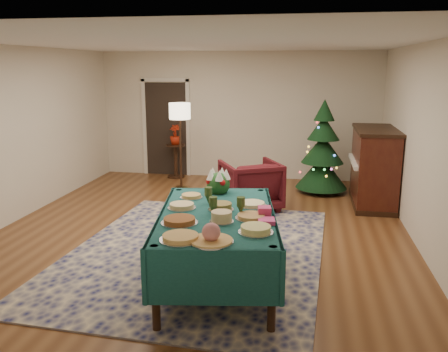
% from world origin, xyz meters
% --- Properties ---
extents(room_shell, '(7.00, 7.00, 7.00)m').
position_xyz_m(room_shell, '(0.00, 0.00, 1.35)').
color(room_shell, '#593319').
rests_on(room_shell, ground).
extents(doorway, '(1.08, 0.04, 2.16)m').
position_xyz_m(doorway, '(-1.60, 3.48, 1.10)').
color(doorway, black).
rests_on(doorway, ground).
extents(rug, '(3.43, 4.37, 0.02)m').
position_xyz_m(rug, '(0.11, -0.94, 0.01)').
color(rug, '#14194D').
rests_on(rug, ground).
extents(buffet_table, '(1.58, 2.32, 0.84)m').
position_xyz_m(buffet_table, '(0.55, -1.81, 0.67)').
color(buffet_table, black).
rests_on(buffet_table, ground).
extents(platter_0, '(0.39, 0.39, 0.05)m').
position_xyz_m(platter_0, '(0.38, -2.67, 0.86)').
color(platter_0, silver).
rests_on(platter_0, buffet_table).
extents(platter_1, '(0.40, 0.40, 0.18)m').
position_xyz_m(platter_1, '(0.67, -2.68, 0.91)').
color(platter_1, silver).
rests_on(platter_1, buffet_table).
extents(platter_2, '(0.34, 0.34, 0.07)m').
position_xyz_m(platter_2, '(1.03, -2.36, 0.87)').
color(platter_2, silver).
rests_on(platter_2, buffet_table).
extents(platter_3, '(0.37, 0.37, 0.06)m').
position_xyz_m(platter_3, '(0.25, -2.22, 0.87)').
color(platter_3, silver).
rests_on(platter_3, buffet_table).
extents(platter_4, '(0.25, 0.25, 0.11)m').
position_xyz_m(platter_4, '(0.66, -2.11, 0.89)').
color(platter_4, silver).
rests_on(platter_4, buffet_table).
extents(platter_5, '(0.34, 0.34, 0.05)m').
position_xyz_m(platter_5, '(0.94, -1.94, 0.86)').
color(platter_5, silver).
rests_on(platter_5, buffet_table).
extents(platter_6, '(0.32, 0.32, 0.06)m').
position_xyz_m(platter_6, '(0.14, -1.71, 0.87)').
color(platter_6, silver).
rests_on(platter_6, buffet_table).
extents(platter_7, '(0.29, 0.29, 0.08)m').
position_xyz_m(platter_7, '(0.57, -1.70, 0.88)').
color(platter_7, silver).
rests_on(platter_7, buffet_table).
extents(platter_8, '(0.33, 0.33, 0.05)m').
position_xyz_m(platter_8, '(0.89, -1.49, 0.86)').
color(platter_8, silver).
rests_on(platter_8, buffet_table).
extents(platter_9, '(0.27, 0.27, 0.05)m').
position_xyz_m(platter_9, '(0.14, -1.27, 0.86)').
color(platter_9, silver).
rests_on(platter_9, buffet_table).
extents(goblet_0, '(0.09, 0.09, 0.20)m').
position_xyz_m(goblet_0, '(0.39, -1.48, 0.94)').
color(goblet_0, '#2D471E').
rests_on(goblet_0, buffet_table).
extents(goblet_1, '(0.09, 0.09, 0.20)m').
position_xyz_m(goblet_1, '(0.82, -1.83, 0.94)').
color(goblet_1, '#2D471E').
rests_on(goblet_1, buffet_table).
extents(goblet_2, '(0.09, 0.09, 0.20)m').
position_xyz_m(goblet_2, '(0.52, -1.87, 0.94)').
color(goblet_2, '#2D471E').
rests_on(goblet_2, buffet_table).
extents(napkin_stack, '(0.19, 0.19, 0.04)m').
position_xyz_m(napkin_stack, '(1.11, -2.06, 0.86)').
color(napkin_stack, '#E13E8B').
rests_on(napkin_stack, buffet_table).
extents(gift_box, '(0.15, 0.15, 0.11)m').
position_xyz_m(gift_box, '(1.07, -1.86, 0.89)').
color(gift_box, '#D13A72').
rests_on(gift_box, buffet_table).
extents(centerpiece, '(0.30, 0.30, 0.35)m').
position_xyz_m(centerpiece, '(0.41, -0.98, 0.98)').
color(centerpiece, '#1E4C1E').
rests_on(centerpiece, buffet_table).
extents(armchair, '(1.18, 1.16, 0.92)m').
position_xyz_m(armchair, '(0.57, 1.12, 0.46)').
color(armchair, '#440E14').
rests_on(armchair, ground).
extents(floor_lamp, '(0.41, 0.41, 1.70)m').
position_xyz_m(floor_lamp, '(-0.95, 2.26, 1.44)').
color(floor_lamp, '#A57F3F').
rests_on(floor_lamp, ground).
extents(side_table, '(0.41, 0.41, 0.73)m').
position_xyz_m(side_table, '(-1.32, 3.20, 0.36)').
color(side_table, black).
rests_on(side_table, ground).
extents(potted_plant, '(0.24, 0.43, 0.24)m').
position_xyz_m(potted_plant, '(-1.32, 3.20, 0.85)').
color(potted_plant, '#A11F0B').
rests_on(potted_plant, side_table).
extents(christmas_tree, '(1.09, 1.09, 1.79)m').
position_xyz_m(christmas_tree, '(1.79, 2.49, 0.80)').
color(christmas_tree, black).
rests_on(christmas_tree, ground).
extents(piano, '(0.74, 1.56, 1.35)m').
position_xyz_m(piano, '(2.65, 1.80, 0.66)').
color(piano, black).
rests_on(piano, ground).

